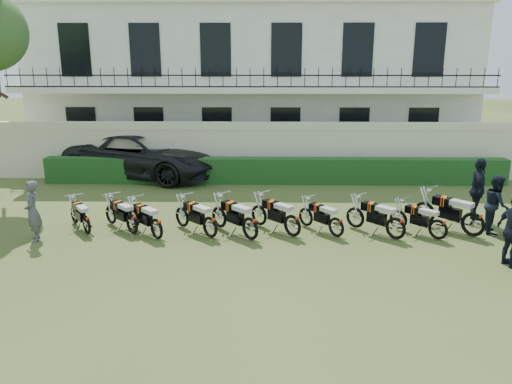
{
  "coord_description": "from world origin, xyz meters",
  "views": [
    {
      "loc": [
        0.62,
        -11.9,
        4.77
      ],
      "look_at": [
        0.37,
        1.47,
        1.17
      ],
      "focal_mm": 35.0,
      "sensor_mm": 36.0,
      "label": 1
    }
  ],
  "objects_px": {
    "motorcycle_2": "(156,224)",
    "motorcycle_4": "(250,223)",
    "motorcycle_0": "(86,220)",
    "motorcycle_8": "(439,225)",
    "motorcycle_1": "(132,219)",
    "motorcycle_3": "(210,222)",
    "motorcycle_5": "(292,220)",
    "officer_5": "(478,190)",
    "motorcycle_6": "(336,222)",
    "motorcycle_9": "(474,219)",
    "inspector": "(33,211)",
    "motorcycle_7": "(396,223)",
    "suv": "(144,155)",
    "officer_4": "(496,204)"
  },
  "relations": [
    {
      "from": "motorcycle_0",
      "to": "motorcycle_7",
      "type": "xyz_separation_m",
      "value": [
        8.48,
        -0.24,
        0.06
      ]
    },
    {
      "from": "motorcycle_0",
      "to": "motorcycle_5",
      "type": "bearing_deg",
      "value": -37.54
    },
    {
      "from": "suv",
      "to": "motorcycle_2",
      "type": "bearing_deg",
      "value": -145.97
    },
    {
      "from": "motorcycle_6",
      "to": "officer_4",
      "type": "distance_m",
      "value": 4.54
    },
    {
      "from": "motorcycle_6",
      "to": "suv",
      "type": "bearing_deg",
      "value": 94.16
    },
    {
      "from": "motorcycle_5",
      "to": "motorcycle_7",
      "type": "height_order",
      "value": "motorcycle_5"
    },
    {
      "from": "motorcycle_2",
      "to": "motorcycle_5",
      "type": "bearing_deg",
      "value": -39.04
    },
    {
      "from": "motorcycle_2",
      "to": "motorcycle_4",
      "type": "distance_m",
      "value": 2.53
    },
    {
      "from": "motorcycle_0",
      "to": "motorcycle_8",
      "type": "bearing_deg",
      "value": -38.11
    },
    {
      "from": "motorcycle_3",
      "to": "motorcycle_7",
      "type": "bearing_deg",
      "value": -45.61
    },
    {
      "from": "motorcycle_5",
      "to": "motorcycle_9",
      "type": "relative_size",
      "value": 0.9
    },
    {
      "from": "motorcycle_1",
      "to": "motorcycle_8",
      "type": "height_order",
      "value": "motorcycle_1"
    },
    {
      "from": "motorcycle_6",
      "to": "motorcycle_0",
      "type": "bearing_deg",
      "value": 139.32
    },
    {
      "from": "officer_4",
      "to": "motorcycle_9",
      "type": "bearing_deg",
      "value": 134.61
    },
    {
      "from": "motorcycle_5",
      "to": "officer_5",
      "type": "height_order",
      "value": "officer_5"
    },
    {
      "from": "motorcycle_6",
      "to": "motorcycle_8",
      "type": "height_order",
      "value": "motorcycle_8"
    },
    {
      "from": "motorcycle_0",
      "to": "officer_5",
      "type": "xyz_separation_m",
      "value": [
        11.29,
        1.44,
        0.54
      ]
    },
    {
      "from": "motorcycle_3",
      "to": "inspector",
      "type": "distance_m",
      "value": 4.72
    },
    {
      "from": "motorcycle_2",
      "to": "officer_5",
      "type": "bearing_deg",
      "value": -32.38
    },
    {
      "from": "motorcycle_8",
      "to": "motorcycle_7",
      "type": "bearing_deg",
      "value": 135.15
    },
    {
      "from": "motorcycle_6",
      "to": "inspector",
      "type": "relative_size",
      "value": 0.84
    },
    {
      "from": "suv",
      "to": "officer_4",
      "type": "xyz_separation_m",
      "value": [
        11.45,
        -6.64,
        -0.07
      ]
    },
    {
      "from": "motorcycle_1",
      "to": "motorcycle_2",
      "type": "relative_size",
      "value": 0.96
    },
    {
      "from": "officer_4",
      "to": "inspector",
      "type": "bearing_deg",
      "value": 110.09
    },
    {
      "from": "motorcycle_1",
      "to": "motorcycle_3",
      "type": "bearing_deg",
      "value": -51.45
    },
    {
      "from": "motorcycle_6",
      "to": "motorcycle_1",
      "type": "bearing_deg",
      "value": 138.64
    },
    {
      "from": "motorcycle_2",
      "to": "officer_4",
      "type": "distance_m",
      "value": 9.42
    },
    {
      "from": "inspector",
      "to": "officer_5",
      "type": "xyz_separation_m",
      "value": [
        12.54,
        1.89,
        0.14
      ]
    },
    {
      "from": "motorcycle_1",
      "to": "motorcycle_5",
      "type": "bearing_deg",
      "value": -46.32
    },
    {
      "from": "motorcycle_3",
      "to": "motorcycle_5",
      "type": "bearing_deg",
      "value": -41.93
    },
    {
      "from": "motorcycle_0",
      "to": "motorcycle_6",
      "type": "height_order",
      "value": "motorcycle_6"
    },
    {
      "from": "motorcycle_5",
      "to": "motorcycle_8",
      "type": "distance_m",
      "value": 3.93
    },
    {
      "from": "motorcycle_2",
      "to": "motorcycle_7",
      "type": "xyz_separation_m",
      "value": [
        6.46,
        0.12,
        0.03
      ]
    },
    {
      "from": "officer_4",
      "to": "suv",
      "type": "bearing_deg",
      "value": 75.97
    },
    {
      "from": "motorcycle_2",
      "to": "motorcycle_5",
      "type": "relative_size",
      "value": 0.96
    },
    {
      "from": "motorcycle_0",
      "to": "motorcycle_4",
      "type": "height_order",
      "value": "motorcycle_4"
    },
    {
      "from": "motorcycle_2",
      "to": "motorcycle_8",
      "type": "relative_size",
      "value": 1.05
    },
    {
      "from": "motorcycle_8",
      "to": "motorcycle_6",
      "type": "bearing_deg",
      "value": 131.57
    },
    {
      "from": "motorcycle_5",
      "to": "motorcycle_2",
      "type": "bearing_deg",
      "value": 139.69
    },
    {
      "from": "motorcycle_5",
      "to": "motorcycle_6",
      "type": "relative_size",
      "value": 1.04
    },
    {
      "from": "motorcycle_0",
      "to": "inspector",
      "type": "relative_size",
      "value": 0.85
    },
    {
      "from": "motorcycle_9",
      "to": "inspector",
      "type": "distance_m",
      "value": 11.91
    },
    {
      "from": "motorcycle_5",
      "to": "motorcycle_8",
      "type": "bearing_deg",
      "value": -46.75
    },
    {
      "from": "motorcycle_5",
      "to": "motorcycle_9",
      "type": "distance_m",
      "value": 4.95
    },
    {
      "from": "officer_4",
      "to": "motorcycle_0",
      "type": "bearing_deg",
      "value": 108.26
    },
    {
      "from": "motorcycle_0",
      "to": "motorcycle_9",
      "type": "distance_m",
      "value": 10.65
    },
    {
      "from": "motorcycle_2",
      "to": "motorcycle_9",
      "type": "xyz_separation_m",
      "value": [
        8.63,
        0.37,
        0.08
      ]
    },
    {
      "from": "motorcycle_1",
      "to": "motorcycle_6",
      "type": "xyz_separation_m",
      "value": [
        5.65,
        -0.13,
        -0.01
      ]
    },
    {
      "from": "motorcycle_7",
      "to": "motorcycle_9",
      "type": "bearing_deg",
      "value": -38.31
    },
    {
      "from": "motorcycle_8",
      "to": "motorcycle_1",
      "type": "bearing_deg",
      "value": 132.7
    }
  ]
}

